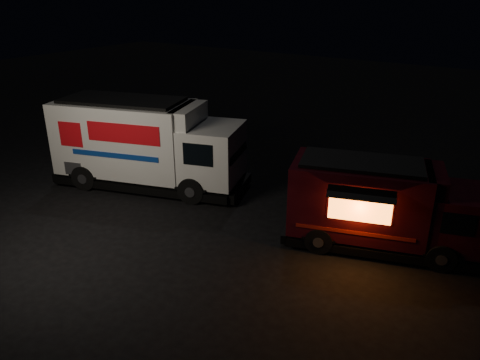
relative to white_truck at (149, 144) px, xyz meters
name	(u,v)px	position (x,y,z in m)	size (l,w,h in m)	color
ground	(153,217)	(2.08, -2.15, -1.76)	(80.00, 80.00, 0.00)	black
white_truck	(149,144)	(0.00, 0.00, 0.00)	(7.76, 2.65, 3.52)	white
red_truck	(384,206)	(9.33, 0.42, -0.38)	(5.94, 2.19, 2.76)	#3E0B13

